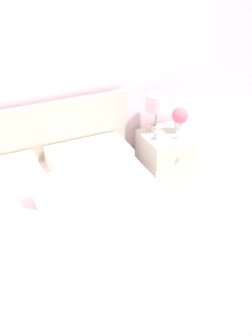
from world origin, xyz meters
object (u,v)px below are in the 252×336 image
Objects in this scene: nightstand at (165,164)px; alarm_clock at (159,135)px; flower_vase at (180,118)px; bed at (77,255)px; teacup at (179,136)px; table_lamp at (156,105)px.

nightstand is 0.36m from alarm_clock.
bed is at bearing -149.39° from flower_vase.
nightstand is (1.11, 0.73, 0.02)m from bed.
nightstand is at bearing 20.11° from alarm_clock.
alarm_clock is at bearing -170.14° from flower_vase.
bed is 8.98× the size of flower_vase.
alarm_clock reaches higher than nightstand.
teacup is (0.06, -0.11, 0.33)m from nightstand.
nightstand is 1.78× the size of table_lamp.
teacup is 1.40× the size of alarm_clock.
bed is at bearing -141.75° from table_lamp.
flower_vase is at bearing 30.61° from bed.
table_lamp is at bearing 121.25° from nightstand.
teacup is at bearing -62.43° from nightstand.
nightstand is at bearing -58.75° from table_lamp.
teacup reaches higher than nightstand.
nightstand is at bearing -178.87° from flower_vase.
flower_vase is 0.17m from teacup.
bed is 1.46m from table_lamp.
bed reaches higher than nightstand.
bed is 1.33m from nightstand.
bed is 1.51m from flower_vase.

